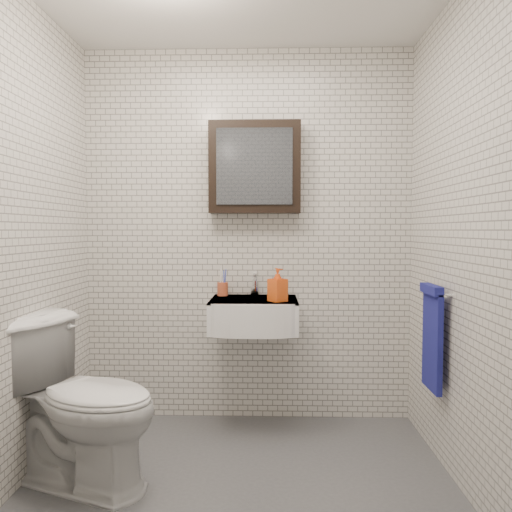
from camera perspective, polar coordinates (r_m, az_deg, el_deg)
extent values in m
cube|color=#494C50|center=(2.71, -1.99, -25.27)|extent=(2.20, 2.00, 0.01)
cube|color=silver|center=(3.39, -0.96, 2.33)|extent=(2.20, 0.02, 2.50)
cube|color=silver|center=(1.39, -4.68, 1.35)|extent=(2.20, 0.02, 2.50)
cube|color=silver|center=(2.69, -26.10, 1.85)|extent=(0.02, 2.00, 2.50)
cube|color=silver|center=(2.57, 23.30, 1.87)|extent=(0.02, 2.00, 2.50)
cube|color=white|center=(3.21, -0.23, -6.69)|extent=(0.55, 0.45, 0.20)
cylinder|color=silver|center=(3.21, -0.22, -5.08)|extent=(0.31, 0.31, 0.02)
cylinder|color=silver|center=(3.21, -0.22, -4.94)|extent=(0.04, 0.04, 0.01)
cube|color=white|center=(3.19, -0.23, -5.01)|extent=(0.55, 0.45, 0.01)
cylinder|color=silver|center=(3.35, -0.14, -4.02)|extent=(0.06, 0.06, 0.06)
cylinder|color=silver|center=(3.34, -0.14, -3.00)|extent=(0.03, 0.03, 0.08)
cylinder|color=silver|center=(3.28, -0.18, -2.59)|extent=(0.02, 0.12, 0.02)
cube|color=silver|center=(3.37, -0.13, -2.02)|extent=(0.02, 0.09, 0.01)
cube|color=black|center=(3.34, -0.15, 10.05)|extent=(0.60, 0.14, 0.60)
cube|color=#3F444C|center=(3.27, -0.19, 10.22)|extent=(0.49, 0.01, 0.49)
cylinder|color=silver|center=(2.90, 19.89, -3.91)|extent=(0.02, 0.30, 0.02)
cylinder|color=silver|center=(3.03, 19.48, -3.61)|extent=(0.04, 0.02, 0.02)
cylinder|color=silver|center=(2.79, 21.11, -4.21)|extent=(0.04, 0.02, 0.02)
cube|color=navy|center=(2.94, 19.51, -9.14)|extent=(0.03, 0.26, 0.54)
cube|color=navy|center=(2.89, 19.42, -3.62)|extent=(0.05, 0.26, 0.05)
cylinder|color=#BB4F2E|center=(3.35, -3.84, -3.79)|extent=(0.08, 0.08, 0.09)
cylinder|color=white|center=(3.34, -4.08, -2.81)|extent=(0.02, 0.03, 0.17)
cylinder|color=#3E55C8|center=(3.34, -3.67, -2.97)|extent=(0.01, 0.02, 0.15)
cylinder|color=white|center=(3.35, -3.90, -2.70)|extent=(0.02, 0.03, 0.18)
cylinder|color=#3E55C8|center=(3.35, -3.55, -2.86)|extent=(0.02, 0.04, 0.16)
imported|color=orange|center=(3.07, 2.49, -3.31)|extent=(0.13, 0.13, 0.21)
imported|color=white|center=(2.76, -19.37, -15.40)|extent=(0.95, 0.75, 0.85)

